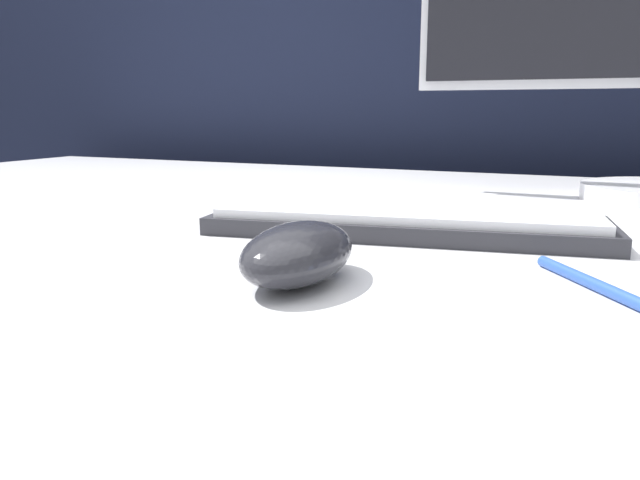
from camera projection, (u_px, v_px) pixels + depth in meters
partition_panel at (474, 204)px, 1.28m from camera, size 5.00×0.03×1.26m
computer_mouse_near at (298, 253)px, 0.42m from camera, size 0.07×0.12×0.04m
keyboard at (405, 222)px, 0.58m from camera, size 0.38×0.17×0.02m
pen at (609, 291)px, 0.39m from camera, size 0.10×0.13×0.01m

